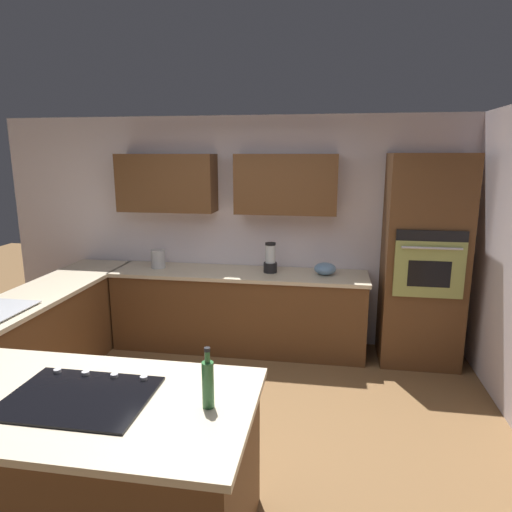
% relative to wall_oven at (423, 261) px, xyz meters
% --- Properties ---
extents(ground_plane, '(14.00, 14.00, 0.00)m').
position_rel_wall_oven_xyz_m(ground_plane, '(1.85, 1.72, -1.09)').
color(ground_plane, brown).
extents(wall_back, '(6.00, 0.44, 2.60)m').
position_rel_wall_oven_xyz_m(wall_back, '(1.91, -0.33, 0.34)').
color(wall_back, silver).
rests_on(wall_back, ground).
extents(lower_cabinets_back, '(2.80, 0.60, 0.86)m').
position_rel_wall_oven_xyz_m(lower_cabinets_back, '(1.95, -0.00, -0.66)').
color(lower_cabinets_back, brown).
rests_on(lower_cabinets_back, ground).
extents(countertop_back, '(2.84, 0.64, 0.04)m').
position_rel_wall_oven_xyz_m(countertop_back, '(1.95, -0.00, -0.21)').
color(countertop_back, beige).
rests_on(countertop_back, lower_cabinets_back).
extents(lower_cabinets_side, '(0.60, 2.90, 0.86)m').
position_rel_wall_oven_xyz_m(lower_cabinets_side, '(3.67, 1.17, -0.66)').
color(lower_cabinets_side, brown).
rests_on(lower_cabinets_side, ground).
extents(countertop_side, '(0.64, 2.94, 0.04)m').
position_rel_wall_oven_xyz_m(countertop_side, '(3.67, 1.17, -0.21)').
color(countertop_side, beige).
rests_on(countertop_side, lower_cabinets_side).
extents(island_base, '(1.81, 0.95, 0.86)m').
position_rel_wall_oven_xyz_m(island_base, '(2.26, 2.78, -0.66)').
color(island_base, brown).
rests_on(island_base, ground).
extents(island_top, '(1.89, 1.03, 0.04)m').
position_rel_wall_oven_xyz_m(island_top, '(2.26, 2.78, -0.21)').
color(island_top, beige).
rests_on(island_top, island_base).
extents(wall_oven, '(0.80, 0.66, 2.19)m').
position_rel_wall_oven_xyz_m(wall_oven, '(0.00, 0.00, 0.00)').
color(wall_oven, brown).
rests_on(wall_oven, ground).
extents(cooktop, '(0.76, 0.56, 0.03)m').
position_rel_wall_oven_xyz_m(cooktop, '(2.26, 2.77, -0.19)').
color(cooktop, black).
rests_on(cooktop, island_top).
extents(blender, '(0.15, 0.15, 0.33)m').
position_rel_wall_oven_xyz_m(blender, '(1.60, -0.04, -0.05)').
color(blender, black).
rests_on(blender, countertop_back).
extents(mixing_bowl, '(0.24, 0.24, 0.13)m').
position_rel_wall_oven_xyz_m(mixing_bowl, '(1.00, -0.04, -0.13)').
color(mixing_bowl, '#668CB2').
rests_on(mixing_bowl, countertop_back).
extents(kettle, '(0.16, 0.16, 0.21)m').
position_rel_wall_oven_xyz_m(kettle, '(2.90, -0.04, -0.09)').
color(kettle, '#B7BABF').
rests_on(kettle, countertop_back).
extents(second_bottle, '(0.06, 0.06, 0.33)m').
position_rel_wall_oven_xyz_m(second_bottle, '(1.55, 2.75, -0.06)').
color(second_bottle, '#336B38').
rests_on(second_bottle, island_top).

